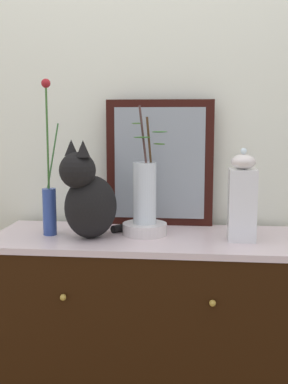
{
  "coord_description": "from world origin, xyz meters",
  "views": [
    {
      "loc": [
        0.21,
        -1.94,
        1.28
      ],
      "look_at": [
        0.0,
        0.0,
        0.98
      ],
      "focal_mm": 46.21,
      "sensor_mm": 36.0,
      "label": 1
    }
  ],
  "objects_px": {
    "vase_slim_green": "(49,199)",
    "vase_glass_clear": "(146,191)",
    "mirror_leaning": "(160,163)",
    "jar_lidded_porcelain": "(242,199)",
    "cat_sitting": "(88,198)",
    "sideboard": "(144,330)",
    "bowl_porcelain": "(146,229)"
  },
  "relations": [
    {
      "from": "vase_slim_green",
      "to": "vase_glass_clear",
      "type": "xyz_separation_m",
      "value": [
        0.39,
        0.04,
        0.04
      ]
    },
    {
      "from": "mirror_leaning",
      "to": "vase_glass_clear",
      "type": "bearing_deg",
      "value": -101.95
    },
    {
      "from": "mirror_leaning",
      "to": "jar_lidded_porcelain",
      "type": "xyz_separation_m",
      "value": [
        0.34,
        -0.25,
        -0.11
      ]
    },
    {
      "from": "vase_glass_clear",
      "to": "mirror_leaning",
      "type": "bearing_deg",
      "value": 78.05
    },
    {
      "from": "cat_sitting",
      "to": "vase_slim_green",
      "type": "bearing_deg",
      "value": 166.4
    },
    {
      "from": "sideboard",
      "to": "bowl_porcelain",
      "type": "relative_size",
      "value": 6.77
    },
    {
      "from": "sideboard",
      "to": "mirror_leaning",
      "type": "distance_m",
      "value": 0.71
    },
    {
      "from": "jar_lidded_porcelain",
      "to": "mirror_leaning",
      "type": "bearing_deg",
      "value": 143.86
    },
    {
      "from": "cat_sitting",
      "to": "jar_lidded_porcelain",
      "type": "height_order",
      "value": "cat_sitting"
    },
    {
      "from": "vase_glass_clear",
      "to": "jar_lidded_porcelain",
      "type": "height_order",
      "value": "vase_glass_clear"
    },
    {
      "from": "cat_sitting",
      "to": "jar_lidded_porcelain",
      "type": "xyz_separation_m",
      "value": [
        0.6,
        0.03,
        0.0
      ]
    },
    {
      "from": "mirror_leaning",
      "to": "cat_sitting",
      "type": "relative_size",
      "value": 1.41
    },
    {
      "from": "sideboard",
      "to": "jar_lidded_porcelain",
      "type": "xyz_separation_m",
      "value": [
        0.38,
        -0.03,
        0.57
      ]
    },
    {
      "from": "sideboard",
      "to": "cat_sitting",
      "type": "xyz_separation_m",
      "value": [
        -0.21,
        -0.06,
        0.56
      ]
    },
    {
      "from": "sideboard",
      "to": "vase_slim_green",
      "type": "height_order",
      "value": "vase_slim_green"
    },
    {
      "from": "jar_lidded_porcelain",
      "to": "bowl_porcelain",
      "type": "bearing_deg",
      "value": 172.05
    },
    {
      "from": "cat_sitting",
      "to": "jar_lidded_porcelain",
      "type": "relative_size",
      "value": 1.09
    },
    {
      "from": "mirror_leaning",
      "to": "vase_slim_green",
      "type": "height_order",
      "value": "vase_slim_green"
    },
    {
      "from": "mirror_leaning",
      "to": "sideboard",
      "type": "bearing_deg",
      "value": -101.63
    },
    {
      "from": "cat_sitting",
      "to": "vase_glass_clear",
      "type": "distance_m",
      "value": 0.23
    },
    {
      "from": "bowl_porcelain",
      "to": "vase_glass_clear",
      "type": "distance_m",
      "value": 0.16
    },
    {
      "from": "mirror_leaning",
      "to": "bowl_porcelain",
      "type": "xyz_separation_m",
      "value": [
        -0.04,
        -0.19,
        -0.25
      ]
    },
    {
      "from": "cat_sitting",
      "to": "sideboard",
      "type": "bearing_deg",
      "value": 15.18
    },
    {
      "from": "vase_slim_green",
      "to": "bowl_porcelain",
      "type": "relative_size",
      "value": 3.44
    },
    {
      "from": "bowl_porcelain",
      "to": "cat_sitting",
      "type": "bearing_deg",
      "value": -158.66
    },
    {
      "from": "cat_sitting",
      "to": "vase_slim_green",
      "type": "distance_m",
      "value": 0.18
    },
    {
      "from": "bowl_porcelain",
      "to": "jar_lidded_porcelain",
      "type": "bearing_deg",
      "value": -7.95
    },
    {
      "from": "vase_glass_clear",
      "to": "jar_lidded_porcelain",
      "type": "xyz_separation_m",
      "value": [
        0.38,
        -0.05,
        -0.02
      ]
    },
    {
      "from": "sideboard",
      "to": "vase_glass_clear",
      "type": "xyz_separation_m",
      "value": [
        0.0,
        0.03,
        0.58
      ]
    },
    {
      "from": "cat_sitting",
      "to": "vase_glass_clear",
      "type": "relative_size",
      "value": 0.82
    },
    {
      "from": "sideboard",
      "to": "bowl_porcelain",
      "type": "distance_m",
      "value": 0.43
    },
    {
      "from": "cat_sitting",
      "to": "bowl_porcelain",
      "type": "xyz_separation_m",
      "value": [
        0.22,
        0.09,
        -0.14
      ]
    }
  ]
}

